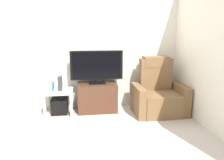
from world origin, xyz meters
TOP-DOWN VIEW (x-y plane):
  - ground_plane at (0.00, 0.00)m, footprint 6.40×6.40m
  - wall_back at (0.00, 1.13)m, footprint 6.40×0.06m
  - wall_side at (1.88, 0.00)m, footprint 0.06×4.48m
  - tv_stand at (0.15, 0.83)m, footprint 0.76×0.47m
  - television at (0.15, 0.85)m, footprint 1.02×0.20m
  - recliner_armchair at (1.32, 0.59)m, footprint 0.98×0.78m
  - side_table at (-0.59, 0.80)m, footprint 0.54×0.54m
  - subwoofer_box at (-0.59, 0.80)m, footprint 0.30×0.30m
  - book_upright at (-0.69, 0.78)m, footprint 0.03×0.12m
  - game_console at (-0.56, 0.81)m, footprint 0.07×0.20m

SIDE VIEW (x-z plane):
  - ground_plane at x=0.00m, z-range 0.00..0.00m
  - subwoofer_box at x=-0.59m, z-range 0.00..0.30m
  - tv_stand at x=0.15m, z-range 0.00..0.56m
  - recliner_armchair at x=1.32m, z-range -0.17..0.91m
  - side_table at x=-0.59m, z-range 0.16..0.63m
  - book_upright at x=-0.69m, z-range 0.47..0.63m
  - game_console at x=-0.56m, z-range 0.47..0.74m
  - television at x=0.15m, z-range 0.58..1.23m
  - wall_back at x=0.00m, z-range 0.00..2.60m
  - wall_side at x=1.88m, z-range 0.00..2.60m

